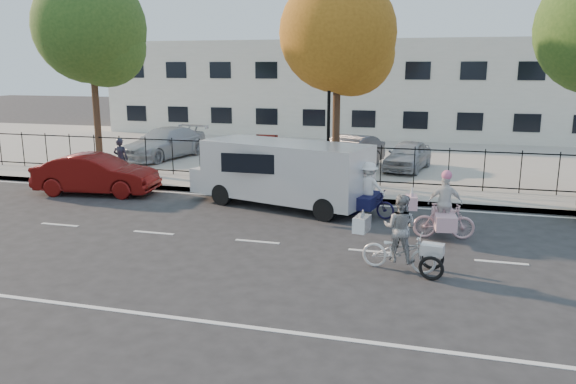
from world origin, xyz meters
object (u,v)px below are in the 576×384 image
(lot_car_d, at_px, (408,155))
(red_sedan, at_px, (96,174))
(lamppost, at_px, (329,105))
(lot_car_c, at_px, (349,152))
(pedestrian, at_px, (121,159))
(bull_bike, at_px, (368,195))
(zebra_trike, at_px, (400,241))
(white_van, at_px, (282,171))
(unicorn_bike, at_px, (443,214))
(lot_car_a, at_px, (164,143))

(lot_car_d, bearing_deg, red_sedan, -135.72)
(lamppost, relative_size, lot_car_c, 1.02)
(red_sedan, height_order, pedestrian, pedestrian)
(bull_bike, height_order, lot_car_c, bull_bike)
(zebra_trike, distance_m, pedestrian, 13.11)
(red_sedan, xyz_separation_m, lot_car_d, (10.45, 6.97, 0.05))
(lamppost, bearing_deg, bull_bike, -61.56)
(lamppost, xyz_separation_m, lot_car_d, (2.67, 3.97, -2.35))
(white_van, distance_m, pedestrian, 7.32)
(unicorn_bike, relative_size, lot_car_a, 0.38)
(unicorn_bike, height_order, red_sedan, unicorn_bike)
(zebra_trike, xyz_separation_m, red_sedan, (-10.99, 4.93, 0.04))
(unicorn_bike, distance_m, lot_car_a, 15.91)
(white_van, bearing_deg, lot_car_d, 78.77)
(lot_car_a, bearing_deg, zebra_trike, -32.36)
(bull_bike, relative_size, lot_car_a, 0.38)
(zebra_trike, height_order, red_sedan, zebra_trike)
(white_van, bearing_deg, zebra_trike, -34.26)
(white_van, relative_size, pedestrian, 3.91)
(zebra_trike, height_order, unicorn_bike, unicorn_bike)
(white_van, xyz_separation_m, lot_car_a, (-7.87, 7.07, -0.30))
(lot_car_a, height_order, lot_car_c, lot_car_a)
(unicorn_bike, xyz_separation_m, pedestrian, (-12.10, 4.15, 0.28))
(lamppost, relative_size, lot_car_a, 0.88)
(lot_car_a, distance_m, lot_car_c, 8.97)
(white_van, xyz_separation_m, pedestrian, (-7.06, 1.92, -0.20))
(lamppost, xyz_separation_m, bull_bike, (1.95, -3.60, -2.44))
(lot_car_c, xyz_separation_m, lot_car_d, (2.48, 0.42, -0.08))
(white_van, relative_size, lot_car_a, 1.29)
(white_van, distance_m, lot_car_a, 10.58)
(zebra_trike, height_order, lot_car_d, zebra_trike)
(bull_bike, height_order, lot_car_a, bull_bike)
(lamppost, height_order, lot_car_a, lamppost)
(lamppost, xyz_separation_m, lot_car_c, (0.19, 3.56, -2.26))
(lot_car_d, bearing_deg, pedestrian, -144.02)
(lamppost, height_order, lot_car_d, lamppost)
(lot_car_c, bearing_deg, lot_car_d, 28.63)
(unicorn_bike, bearing_deg, pedestrian, 64.30)
(white_van, height_order, lot_car_a, white_van)
(lot_car_a, bearing_deg, lot_car_c, 9.43)
(zebra_trike, xyz_separation_m, lot_car_d, (-0.55, 11.90, 0.09))
(unicorn_bike, distance_m, white_van, 5.53)
(bull_bike, distance_m, lot_car_c, 7.37)
(zebra_trike, distance_m, lot_car_a, 16.95)
(white_van, height_order, red_sedan, white_van)
(white_van, bearing_deg, pedestrian, -179.37)
(white_van, distance_m, red_sedan, 6.89)
(lamppost, relative_size, pedestrian, 2.67)
(lot_car_a, xyz_separation_m, lot_car_d, (11.43, -0.09, -0.10))
(red_sedan, xyz_separation_m, lot_car_c, (7.97, 6.56, 0.14))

